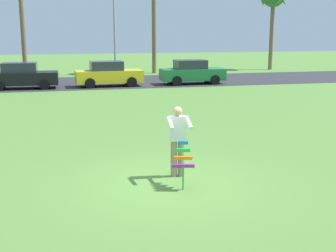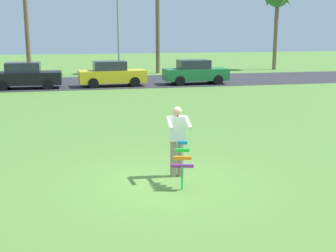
# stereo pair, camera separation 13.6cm
# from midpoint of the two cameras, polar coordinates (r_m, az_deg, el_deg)

# --- Properties ---
(ground_plane) EXTENTS (120.00, 120.00, 0.00)m
(ground_plane) POSITION_cam_midpoint_polar(r_m,az_deg,el_deg) (10.62, -0.57, -7.20)
(ground_plane) COLOR #568438
(road_strip) EXTENTS (120.00, 8.00, 0.01)m
(road_strip) POSITION_cam_midpoint_polar(r_m,az_deg,el_deg) (31.29, -9.36, 5.51)
(road_strip) COLOR #2D2D33
(road_strip) RESTS_ON ground
(person_kite_flyer) EXTENTS (0.58, 0.68, 1.73)m
(person_kite_flyer) POSITION_cam_midpoint_polar(r_m,az_deg,el_deg) (10.79, 0.89, -1.62)
(person_kite_flyer) COLOR gray
(person_kite_flyer) RESTS_ON ground
(kite_held) EXTENTS (0.53, 0.70, 1.03)m
(kite_held) POSITION_cam_midpoint_polar(r_m,az_deg,el_deg) (10.11, 1.57, -4.21)
(kite_held) COLOR blue
(kite_held) RESTS_ON ground
(parked_car_black) EXTENTS (4.23, 1.89, 1.60)m
(parked_car_black) POSITION_cam_midpoint_polar(r_m,az_deg,el_deg) (28.84, -18.24, 6.05)
(parked_car_black) COLOR black
(parked_car_black) RESTS_ON ground
(parked_car_yellow) EXTENTS (4.26, 1.96, 1.60)m
(parked_car_yellow) POSITION_cam_midpoint_polar(r_m,az_deg,el_deg) (28.89, -7.73, 6.56)
(parked_car_yellow) COLOR yellow
(parked_car_yellow) RESTS_ON ground
(parked_car_green) EXTENTS (4.23, 1.90, 1.60)m
(parked_car_green) POSITION_cam_midpoint_polar(r_m,az_deg,el_deg) (29.96, 2.93, 6.84)
(parked_car_green) COLOR #1E7238
(parked_car_green) RESTS_ON ground
(streetlight_pole) EXTENTS (0.24, 1.65, 7.00)m
(streetlight_pole) POSITION_cam_midpoint_polar(r_m,az_deg,el_deg) (36.29, -6.99, 12.78)
(streetlight_pole) COLOR #9E9EA3
(streetlight_pole) RESTS_ON ground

